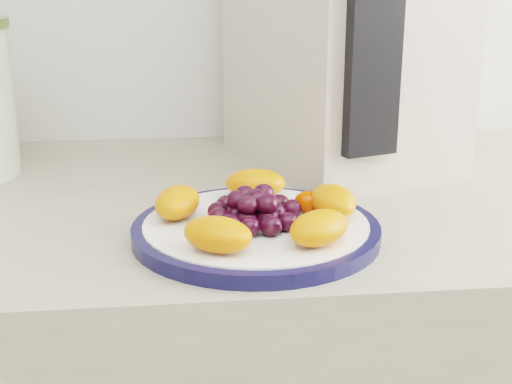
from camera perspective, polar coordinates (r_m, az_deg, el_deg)
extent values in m
cylinder|color=#0F1138|center=(0.74, 0.00, -3.13)|extent=(0.26, 0.26, 0.01)
cylinder|color=white|center=(0.74, 0.00, -3.06)|extent=(0.23, 0.23, 0.02)
cube|color=#C0B2A2|center=(1.00, 6.88, 13.35)|extent=(0.31, 0.37, 0.39)
cube|color=black|center=(0.83, 9.42, 12.73)|extent=(0.07, 0.04, 0.29)
ellipsoid|color=#DF5B0A|center=(0.76, 6.19, -0.71)|extent=(0.05, 0.07, 0.03)
ellipsoid|color=#DF5B0A|center=(0.81, -0.04, 0.71)|extent=(0.07, 0.05, 0.03)
ellipsoid|color=#DF5B0A|center=(0.75, -6.30, -0.82)|extent=(0.06, 0.08, 0.03)
ellipsoid|color=#DF5B0A|center=(0.66, -3.08, -3.41)|extent=(0.08, 0.07, 0.03)
ellipsoid|color=#DF5B0A|center=(0.68, 5.07, -2.87)|extent=(0.08, 0.08, 0.03)
ellipsoid|color=black|center=(0.73, 0.00, -1.72)|extent=(0.02, 0.02, 0.02)
ellipsoid|color=black|center=(0.74, 1.61, -1.65)|extent=(0.02, 0.02, 0.02)
ellipsoid|color=black|center=(0.75, 0.63, -1.27)|extent=(0.02, 0.02, 0.02)
ellipsoid|color=black|center=(0.75, -0.94, -1.31)|extent=(0.02, 0.02, 0.02)
ellipsoid|color=black|center=(0.73, -1.62, -1.75)|extent=(0.02, 0.02, 0.02)
ellipsoid|color=black|center=(0.72, -0.67, -2.24)|extent=(0.02, 0.02, 0.02)
ellipsoid|color=black|center=(0.72, 0.98, -2.11)|extent=(0.02, 0.02, 0.02)
ellipsoid|color=black|center=(0.75, 2.88, -1.34)|extent=(0.02, 0.02, 0.02)
ellipsoid|color=black|center=(0.76, 1.89, -0.92)|extent=(0.02, 0.02, 0.02)
ellipsoid|color=black|center=(0.77, 0.45, -0.71)|extent=(0.02, 0.02, 0.02)
ellipsoid|color=black|center=(0.77, -1.10, -0.70)|extent=(0.02, 0.02, 0.02)
ellipsoid|color=black|center=(0.76, -2.39, -1.04)|extent=(0.02, 0.02, 0.02)
ellipsoid|color=black|center=(0.74, -3.09, -1.56)|extent=(0.02, 0.02, 0.02)
ellipsoid|color=black|center=(0.72, -3.00, -2.08)|extent=(0.02, 0.02, 0.02)
ellipsoid|color=black|center=(0.70, -2.06, -2.57)|extent=(0.02, 0.02, 0.02)
ellipsoid|color=black|center=(0.70, -0.50, -2.84)|extent=(0.02, 0.02, 0.02)
ellipsoid|color=black|center=(0.70, 1.21, -2.72)|extent=(0.02, 0.02, 0.02)
ellipsoid|color=black|center=(0.71, 2.55, -2.41)|extent=(0.02, 0.02, 0.02)
ellipsoid|color=black|center=(0.73, 0.00, -0.59)|extent=(0.02, 0.02, 0.02)
ellipsoid|color=black|center=(0.75, 0.61, -0.15)|extent=(0.02, 0.02, 0.02)
ellipsoid|color=black|center=(0.74, -0.90, -0.22)|extent=(0.02, 0.02, 0.02)
ellipsoid|color=black|center=(0.73, -1.54, -0.65)|extent=(0.02, 0.02, 0.02)
ellipsoid|color=black|center=(0.71, -0.64, -1.07)|extent=(0.02, 0.02, 0.02)
ellipsoid|color=black|center=(0.71, 0.94, -0.98)|extent=(0.02, 0.02, 0.02)
ellipsoid|color=red|center=(0.77, 4.19, -0.78)|extent=(0.03, 0.03, 0.02)
ellipsoid|color=red|center=(0.78, 5.98, -0.57)|extent=(0.04, 0.03, 0.02)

